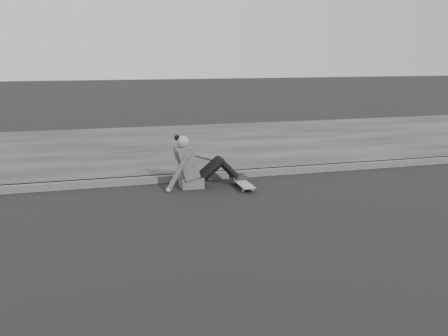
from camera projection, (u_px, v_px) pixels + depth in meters
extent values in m
plane|color=black|center=(347.00, 218.00, 6.64)|extent=(80.00, 80.00, 0.00)
cube|color=#4F4F4F|center=(275.00, 171.00, 9.05)|extent=(24.00, 0.16, 0.12)
cube|color=#333333|center=(228.00, 144.00, 11.88)|extent=(24.00, 6.00, 0.12)
cylinder|color=gray|center=(243.00, 190.00, 7.90)|extent=(0.03, 0.05, 0.05)
cylinder|color=gray|center=(252.00, 190.00, 7.94)|extent=(0.03, 0.05, 0.05)
cylinder|color=gray|center=(233.00, 182.00, 8.39)|extent=(0.03, 0.05, 0.05)
cylinder|color=gray|center=(242.00, 182.00, 8.43)|extent=(0.03, 0.05, 0.05)
cube|color=#323235|center=(248.00, 188.00, 7.92)|extent=(0.16, 0.04, 0.03)
cube|color=#323235|center=(238.00, 180.00, 8.40)|extent=(0.16, 0.04, 0.03)
cube|color=gray|center=(242.00, 183.00, 8.16)|extent=(0.20, 0.78, 0.02)
cube|color=#4A4A4D|center=(191.00, 182.00, 8.17)|extent=(0.36, 0.34, 0.18)
cube|color=#4A4A4D|center=(187.00, 162.00, 8.08)|extent=(0.37, 0.40, 0.57)
cube|color=#4A4A4D|center=(179.00, 155.00, 8.02)|extent=(0.14, 0.30, 0.20)
cylinder|color=gray|center=(184.00, 147.00, 8.01)|extent=(0.09, 0.09, 0.08)
sphere|color=gray|center=(183.00, 142.00, 7.99)|extent=(0.20, 0.20, 0.20)
sphere|color=black|center=(177.00, 138.00, 7.97)|extent=(0.09, 0.09, 0.09)
cylinder|color=black|center=(211.00, 170.00, 8.13)|extent=(0.43, 0.13, 0.39)
cylinder|color=black|center=(209.00, 168.00, 8.30)|extent=(0.43, 0.13, 0.39)
cylinder|color=black|center=(229.00, 169.00, 8.21)|extent=(0.35, 0.11, 0.36)
cylinder|color=black|center=(226.00, 167.00, 8.38)|extent=(0.35, 0.11, 0.36)
sphere|color=black|center=(221.00, 162.00, 8.14)|extent=(0.13, 0.13, 0.13)
sphere|color=black|center=(218.00, 159.00, 8.31)|extent=(0.13, 0.13, 0.13)
cube|color=#242424|center=(240.00, 178.00, 8.30)|extent=(0.24, 0.08, 0.07)
cube|color=#242424|center=(236.00, 175.00, 8.46)|extent=(0.24, 0.08, 0.07)
cylinder|color=#4A4A4D|center=(177.00, 174.00, 7.86)|extent=(0.38, 0.08, 0.58)
sphere|color=gray|center=(168.00, 190.00, 7.87)|extent=(0.08, 0.08, 0.08)
cylinder|color=#4A4A4D|center=(199.00, 156.00, 8.28)|extent=(0.48, 0.08, 0.21)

